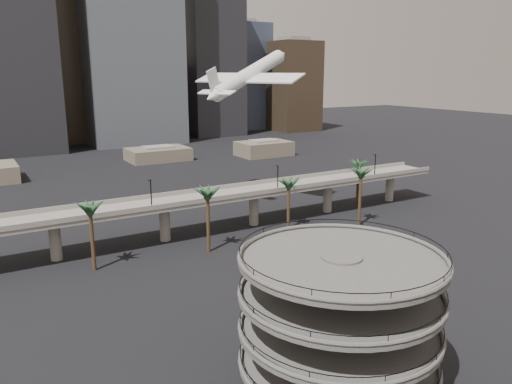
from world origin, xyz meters
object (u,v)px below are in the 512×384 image
overpass (211,201)px  airborne_jet (249,75)px  car_a (267,314)px  car_c (434,256)px  parking_ramp (339,312)px  car_b (321,266)px

overpass → airborne_jet: bearing=41.9°
overpass → car_a: size_ratio=32.57×
airborne_jet → car_c: size_ratio=6.17×
airborne_jet → car_c: airborne_jet is taller
parking_ramp → airborne_jet: (33.41, 77.33, 24.41)m
car_b → car_c: bearing=-123.2°
parking_ramp → overpass: 60.46m
parking_ramp → car_b: (20.50, 28.93, -9.07)m
airborne_jet → car_b: airborne_jet is taller
car_a → car_c: car_c is taller
parking_ramp → car_a: size_ratio=5.56×
airborne_jet → car_a: 74.51m
overpass → car_b: bearing=-76.0°
parking_ramp → overpass: bearing=77.6°
overpass → car_c: (29.44, -37.12, -6.55)m
car_b → parking_ramp: bearing=129.3°
overpass → car_a: overpass is taller
overpass → car_c: 47.82m
car_a → car_c: (40.04, 3.40, 0.11)m
parking_ramp → overpass: (13.00, 59.00, -2.50)m
car_a → car_b: size_ratio=0.86×
car_c → airborne_jet: bearing=4.5°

